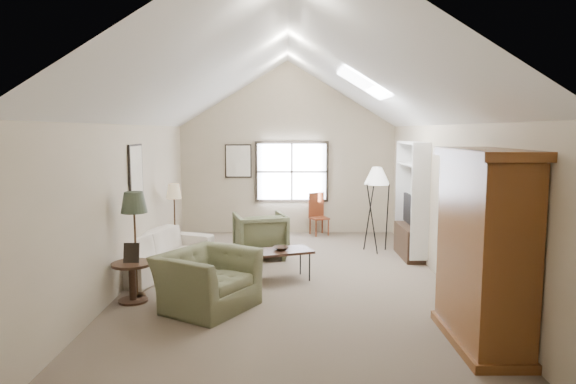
{
  "coord_description": "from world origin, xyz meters",
  "views": [
    {
      "loc": [
        -0.03,
        -8.0,
        2.41
      ],
      "look_at": [
        0.0,
        0.4,
        1.4
      ],
      "focal_mm": 32.0,
      "sensor_mm": 36.0,
      "label": 1
    }
  ],
  "objects_px": {
    "side_chair": "(319,214)",
    "armchair_near": "(207,280)",
    "side_table": "(133,282)",
    "coffee_table": "(281,265)",
    "armoire": "(484,248)",
    "armchair_far": "(260,235)",
    "sofa": "(160,252)"
  },
  "relations": [
    {
      "from": "side_chair",
      "to": "armchair_near",
      "type": "bearing_deg",
      "value": -132.8
    },
    {
      "from": "side_table",
      "to": "coffee_table",
      "type": "bearing_deg",
      "value": 26.44
    },
    {
      "from": "armchair_near",
      "to": "armoire",
      "type": "bearing_deg",
      "value": -77.97
    },
    {
      "from": "armchair_far",
      "to": "side_chair",
      "type": "xyz_separation_m",
      "value": [
        1.26,
        2.13,
        0.05
      ]
    },
    {
      "from": "armchair_near",
      "to": "side_chair",
      "type": "relative_size",
      "value": 1.24
    },
    {
      "from": "side_chair",
      "to": "armoire",
      "type": "bearing_deg",
      "value": -99.07
    },
    {
      "from": "armchair_far",
      "to": "sofa",
      "type": "bearing_deg",
      "value": 14.28
    },
    {
      "from": "sofa",
      "to": "armchair_near",
      "type": "relative_size",
      "value": 1.88
    },
    {
      "from": "armoire",
      "to": "side_table",
      "type": "relative_size",
      "value": 3.89
    },
    {
      "from": "coffee_table",
      "to": "side_table",
      "type": "xyz_separation_m",
      "value": [
        -2.08,
        -1.04,
        0.03
      ]
    },
    {
      "from": "armoire",
      "to": "sofa",
      "type": "height_order",
      "value": "armoire"
    },
    {
      "from": "sofa",
      "to": "coffee_table",
      "type": "height_order",
      "value": "sofa"
    },
    {
      "from": "armoire",
      "to": "armchair_far",
      "type": "height_order",
      "value": "armoire"
    },
    {
      "from": "sofa",
      "to": "side_table",
      "type": "xyz_separation_m",
      "value": [
        0.0,
        -1.6,
        -0.05
      ]
    },
    {
      "from": "armoire",
      "to": "side_chair",
      "type": "height_order",
      "value": "armoire"
    },
    {
      "from": "armoire",
      "to": "coffee_table",
      "type": "bearing_deg",
      "value": 132.86
    },
    {
      "from": "armchair_far",
      "to": "coffee_table",
      "type": "relative_size",
      "value": 0.97
    },
    {
      "from": "coffee_table",
      "to": "side_chair",
      "type": "xyz_separation_m",
      "value": [
        0.85,
        3.63,
        0.24
      ]
    },
    {
      "from": "armchair_near",
      "to": "armchair_far",
      "type": "xyz_separation_m",
      "value": [
        0.58,
        2.8,
        0.04
      ]
    },
    {
      "from": "armchair_near",
      "to": "side_table",
      "type": "bearing_deg",
      "value": 107.54
    },
    {
      "from": "side_table",
      "to": "side_chair",
      "type": "height_order",
      "value": "side_chair"
    },
    {
      "from": "armoire",
      "to": "side_chair",
      "type": "xyz_separation_m",
      "value": [
        -1.45,
        6.1,
        -0.62
      ]
    },
    {
      "from": "armchair_far",
      "to": "armchair_near",
      "type": "bearing_deg",
      "value": 63.65
    },
    {
      "from": "armchair_far",
      "to": "side_chair",
      "type": "bearing_deg",
      "value": -135.21
    },
    {
      "from": "sofa",
      "to": "coffee_table",
      "type": "xyz_separation_m",
      "value": [
        2.08,
        -0.56,
        -0.08
      ]
    },
    {
      "from": "side_table",
      "to": "armchair_far",
      "type": "bearing_deg",
      "value": 56.46
    },
    {
      "from": "sofa",
      "to": "armchair_far",
      "type": "bearing_deg",
      "value": -40.3
    },
    {
      "from": "coffee_table",
      "to": "side_table",
      "type": "height_order",
      "value": "side_table"
    },
    {
      "from": "armoire",
      "to": "side_chair",
      "type": "relative_size",
      "value": 2.27
    },
    {
      "from": "armoire",
      "to": "side_table",
      "type": "xyz_separation_m",
      "value": [
        -4.38,
        1.44,
        -0.82
      ]
    },
    {
      "from": "side_table",
      "to": "side_chair",
      "type": "bearing_deg",
      "value": 57.82
    },
    {
      "from": "armchair_near",
      "to": "coffee_table",
      "type": "height_order",
      "value": "armchair_near"
    }
  ]
}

